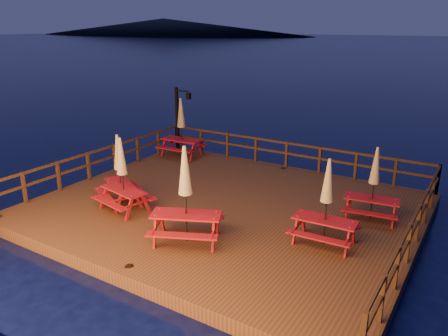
# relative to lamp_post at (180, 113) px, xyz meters

# --- Properties ---
(ground) EXTENTS (500.00, 500.00, 0.00)m
(ground) POSITION_rel_lamp_post_xyz_m (5.39, -4.55, -2.20)
(ground) COLOR black
(ground) RESTS_ON ground
(deck) EXTENTS (12.00, 10.00, 0.40)m
(deck) POSITION_rel_lamp_post_xyz_m (5.39, -4.55, -2.00)
(deck) COLOR #452C16
(deck) RESTS_ON ground
(deck_piles) EXTENTS (11.44, 9.44, 1.40)m
(deck_piles) POSITION_rel_lamp_post_xyz_m (5.39, -4.55, -2.50)
(deck_piles) COLOR #341C10
(deck_piles) RESTS_ON ground
(railing) EXTENTS (11.80, 9.75, 1.10)m
(railing) POSITION_rel_lamp_post_xyz_m (5.39, -2.77, -1.03)
(railing) COLOR #341C10
(railing) RESTS_ON deck
(lamp_post) EXTENTS (0.85, 0.18, 3.00)m
(lamp_post) POSITION_rel_lamp_post_xyz_m (0.00, 0.00, 0.00)
(lamp_post) COLOR black
(lamp_post) RESTS_ON deck
(headland_left) EXTENTS (180.00, 84.00, 9.00)m
(headland_left) POSITION_rel_lamp_post_xyz_m (-154.61, 185.45, 2.30)
(headland_left) COLOR black
(headland_left) RESTS_ON ground
(picnic_table_0) EXTENTS (1.95, 1.71, 2.44)m
(picnic_table_0) POSITION_rel_lamp_post_xyz_m (2.82, -6.66, -0.53)
(picnic_table_0) COLOR maroon
(picnic_table_0) RESTS_ON deck
(picnic_table_1) EXTENTS (2.42, 2.25, 2.76)m
(picnic_table_1) POSITION_rel_lamp_post_xyz_m (5.81, -7.29, -0.36)
(picnic_table_1) COLOR maroon
(picnic_table_1) RESTS_ON deck
(picnic_table_2) EXTENTS (1.95, 1.64, 2.66)m
(picnic_table_2) POSITION_rel_lamp_post_xyz_m (0.67, -0.76, -0.41)
(picnic_table_2) COLOR maroon
(picnic_table_2) RESTS_ON deck
(picnic_table_3) EXTENTS (1.79, 1.55, 2.33)m
(picnic_table_3) POSITION_rel_lamp_post_xyz_m (9.79, -3.09, -0.59)
(picnic_table_3) COLOR maroon
(picnic_table_3) RESTS_ON deck
(picnic_table_4) EXTENTS (2.13, 2.00, 2.40)m
(picnic_table_4) POSITION_rel_lamp_post_xyz_m (2.33, -6.30, -0.55)
(picnic_table_4) COLOR maroon
(picnic_table_4) RESTS_ON deck
(picnic_table_5) EXTENTS (1.79, 1.50, 2.46)m
(picnic_table_5) POSITION_rel_lamp_post_xyz_m (9.11, -5.41, -0.52)
(picnic_table_5) COLOR maroon
(picnic_table_5) RESTS_ON deck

